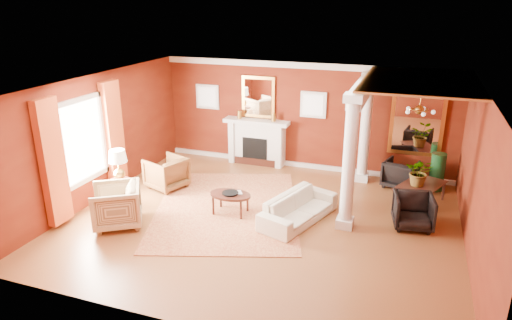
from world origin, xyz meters
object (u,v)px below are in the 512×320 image
at_px(coffee_table, 230,196).
at_px(dining_table, 421,189).
at_px(armchair_leopard, 166,171).
at_px(armchair_stripe, 116,204).
at_px(side_table, 119,170).
at_px(sofa, 299,204).

distance_m(coffee_table, dining_table, 4.34).
bearing_deg(armchair_leopard, dining_table, 119.89).
distance_m(armchair_stripe, coffee_table, 2.39).
xyz_separation_m(armchair_leopard, side_table, (-0.39, -1.33, 0.47)).
bearing_deg(armchair_leopard, sofa, 99.64).
bearing_deg(side_table, sofa, 9.90).
height_order(armchair_stripe, side_table, side_table).
bearing_deg(side_table, armchair_stripe, -60.75).
relative_size(sofa, armchair_leopard, 2.28).
bearing_deg(sofa, dining_table, -36.18).
xyz_separation_m(armchair_stripe, side_table, (-0.43, 0.76, 0.42)).
height_order(sofa, armchair_leopard, armchair_leopard).
bearing_deg(dining_table, side_table, 134.10).
bearing_deg(armchair_leopard, side_table, 3.46).
xyz_separation_m(sofa, side_table, (-3.93, -0.69, 0.52)).
bearing_deg(armchair_stripe, dining_table, 85.35).
bearing_deg(coffee_table, dining_table, 25.32).
xyz_separation_m(armchair_stripe, coffee_table, (2.01, 1.29, -0.06)).
height_order(armchair_leopard, dining_table, armchair_leopard).
xyz_separation_m(armchair_leopard, dining_table, (5.97, 1.06, -0.06)).
distance_m(armchair_leopard, dining_table, 6.06).
distance_m(sofa, dining_table, 2.96).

